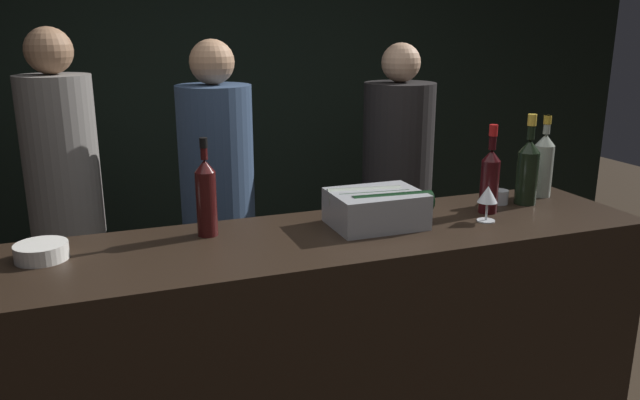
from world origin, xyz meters
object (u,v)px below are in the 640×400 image
object	(u,v)px
red_wine_bottle_black_foil	(206,195)
person_grey_polo	(397,182)
rose_wine_bottle	(543,163)
ice_bin_with_bottles	(376,206)
bowl_white	(41,251)
person_in_hoodie	(218,199)
red_wine_bottle_tall	(490,178)
candle_votive	(499,197)
champagne_bottle	(528,169)
person_blond_tee	(66,198)
wine_glass	(488,196)

from	to	relation	value
red_wine_bottle_black_foil	person_grey_polo	world-z (taller)	person_grey_polo
rose_wine_bottle	ice_bin_with_bottles	bearing A→B (deg)	-171.53
bowl_white	person_grey_polo	distance (m)	2.04
red_wine_bottle_black_foil	person_in_hoodie	size ratio (longest dim) A/B	0.20
red_wine_bottle_tall	bowl_white	bearing A→B (deg)	178.12
candle_votive	champagne_bottle	distance (m)	0.16
candle_votive	person_blond_tee	size ratio (longest dim) A/B	0.04
ice_bin_with_bottles	person_in_hoodie	size ratio (longest dim) A/B	0.21
rose_wine_bottle	wine_glass	bearing A→B (deg)	-152.64
wine_glass	champagne_bottle	size ratio (longest dim) A/B	0.37
person_blond_tee	person_grey_polo	xyz separation A→B (m)	(1.73, -0.04, -0.06)
person_in_hoodie	champagne_bottle	bearing A→B (deg)	158.51
person_in_hoodie	red_wine_bottle_black_foil	bearing A→B (deg)	94.93
person_blond_tee	red_wine_bottle_tall	bearing A→B (deg)	69.28
candle_votive	red_wine_bottle_black_foil	xyz separation A→B (m)	(-1.20, 0.02, 0.11)
ice_bin_with_bottles	champagne_bottle	world-z (taller)	champagne_bottle
rose_wine_bottle	person_in_hoodie	xyz separation A→B (m)	(-1.24, 0.84, -0.26)
champagne_bottle	red_wine_bottle_black_foil	bearing A→B (deg)	177.58
red_wine_bottle_black_foil	person_grey_polo	bearing A→B (deg)	37.65
wine_glass	red_wine_bottle_black_foil	size ratio (longest dim) A/B	0.39
wine_glass	red_wine_bottle_tall	world-z (taller)	red_wine_bottle_tall
bowl_white	rose_wine_bottle	size ratio (longest dim) A/B	0.47
bowl_white	person_grey_polo	xyz separation A→B (m)	(1.77, 1.01, -0.17)
wine_glass	bowl_white	bearing A→B (deg)	174.53
champagne_bottle	person_in_hoodie	size ratio (longest dim) A/B	0.21
bowl_white	red_wine_bottle_tall	bearing A→B (deg)	-1.88
champagne_bottle	person_in_hoodie	world-z (taller)	person_in_hoodie
ice_bin_with_bottles	rose_wine_bottle	world-z (taller)	rose_wine_bottle
candle_votive	wine_glass	bearing A→B (deg)	-136.18
rose_wine_bottle	champagne_bottle	bearing A→B (deg)	-151.60
red_wine_bottle_black_foil	bowl_white	bearing A→B (deg)	-174.18
ice_bin_with_bottles	person_blond_tee	distance (m)	1.56
rose_wine_bottle	red_wine_bottle_black_foil	distance (m)	1.44
red_wine_bottle_tall	person_blond_tee	bearing A→B (deg)	145.02
champagne_bottle	person_grey_polo	size ratio (longest dim) A/B	0.22
ice_bin_with_bottles	red_wine_bottle_black_foil	size ratio (longest dim) A/B	1.03
person_grey_polo	ice_bin_with_bottles	bearing A→B (deg)	-103.38
candle_votive	person_grey_polo	distance (m)	0.98
red_wine_bottle_black_foil	champagne_bottle	bearing A→B (deg)	-2.42
champagne_bottle	red_wine_bottle_black_foil	size ratio (longest dim) A/B	1.07
wine_glass	ice_bin_with_bottles	bearing A→B (deg)	166.58
ice_bin_with_bottles	person_in_hoodie	bearing A→B (deg)	112.41
wine_glass	person_blond_tee	xyz separation A→B (m)	(-1.50, 1.20, -0.17)
ice_bin_with_bottles	champagne_bottle	xyz separation A→B (m)	(0.70, 0.05, 0.07)
champagne_bottle	red_wine_bottle_tall	xyz separation A→B (m)	(-0.22, -0.05, -0.01)
bowl_white	rose_wine_bottle	bearing A→B (deg)	2.19
ice_bin_with_bottles	red_wine_bottle_black_foil	bearing A→B (deg)	170.15
rose_wine_bottle	red_wine_bottle_tall	world-z (taller)	same
ice_bin_with_bottles	champagne_bottle	bearing A→B (deg)	4.02
ice_bin_with_bottles	candle_votive	world-z (taller)	ice_bin_with_bottles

